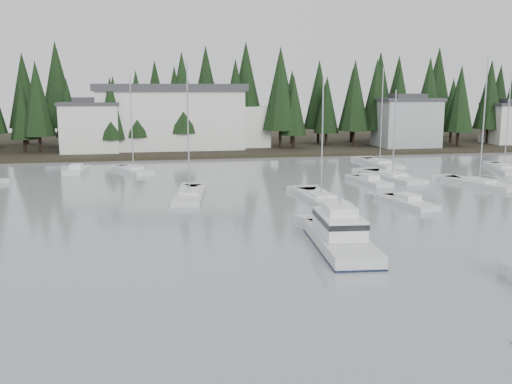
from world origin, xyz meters
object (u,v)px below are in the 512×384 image
(harbor_inn, at_px, (183,117))
(sailboat_8, at_px, (380,165))
(house_east_b, at_px, (512,122))
(sailboat_6, at_px, (504,170))
(house_east_a, at_px, (406,121))
(sailboat_7, at_px, (321,200))
(runabout_3, at_px, (77,171))
(sailboat_2, at_px, (479,185))
(cabin_cruiser_center, at_px, (340,238))
(runabout_4, at_px, (369,182))
(house_west, at_px, (91,126))
(runabout_1, at_px, (407,204))
(sailboat_5, at_px, (133,171))
(sailboat_4, at_px, (392,178))
(sailboat_3, at_px, (190,197))

(harbor_inn, bearing_deg, sailboat_8, -41.99)
(house_east_b, xyz_separation_m, sailboat_6, (-20.67, -29.24, -4.33))
(house_east_a, height_order, sailboat_7, sailboat_7)
(runabout_3, bearing_deg, sailboat_2, -106.29)
(cabin_cruiser_center, distance_m, sailboat_2, 31.70)
(house_east_a, height_order, runabout_3, house_east_a)
(house_east_a, height_order, cabin_cruiser_center, house_east_a)
(harbor_inn, height_order, runabout_4, harbor_inn)
(sailboat_2, bearing_deg, house_east_b, -55.57)
(house_west, xyz_separation_m, runabout_4, (33.99, -34.76, -4.52))
(cabin_cruiser_center, xyz_separation_m, sailboat_2, (23.51, 21.26, -0.58))
(sailboat_2, bearing_deg, sailboat_7, 86.30)
(sailboat_8, height_order, runabout_1, sailboat_8)
(harbor_inn, bearing_deg, sailboat_7, -77.27)
(harbor_inn, relative_size, sailboat_5, 2.26)
(house_west, relative_size, sailboat_8, 0.68)
(sailboat_7, relative_size, runabout_1, 1.70)
(sailboat_2, bearing_deg, sailboat_4, 32.12)
(runabout_3, bearing_deg, sailboat_3, -140.40)
(house_west, relative_size, cabin_cruiser_center, 0.90)
(sailboat_3, xyz_separation_m, runabout_1, (19.75, -7.44, 0.06))
(sailboat_5, height_order, sailboat_7, sailboat_5)
(house_east_b, distance_m, sailboat_5, 72.35)
(sailboat_8, bearing_deg, house_east_a, -35.58)
(house_east_b, bearing_deg, sailboat_4, -139.02)
(sailboat_4, xyz_separation_m, runabout_1, (-5.08, -14.97, 0.08))
(sailboat_3, bearing_deg, runabout_3, 42.25)
(sailboat_2, xyz_separation_m, runabout_4, (-11.53, 3.62, 0.05))
(runabout_4, bearing_deg, sailboat_7, 127.03)
(sailboat_6, height_order, runabout_3, sailboat_6)
(house_east_a, bearing_deg, house_west, 178.94)
(sailboat_8, height_order, runabout_4, sailboat_8)
(sailboat_6, bearing_deg, harbor_inn, 70.26)
(cabin_cruiser_center, distance_m, sailboat_5, 41.51)
(sailboat_7, bearing_deg, sailboat_6, -65.53)
(house_west, height_order, sailboat_3, sailboat_3)
(sailboat_3, relative_size, sailboat_4, 1.24)
(sailboat_5, xyz_separation_m, sailboat_7, (18.43, -22.51, -0.02))
(house_east_b, bearing_deg, sailboat_6, -125.26)
(cabin_cruiser_center, xyz_separation_m, runabout_1, (10.88, 12.64, -0.54))
(house_west, bearing_deg, runabout_4, -45.64)
(sailboat_3, xyz_separation_m, sailboat_5, (-5.97, 18.68, 0.01))
(house_east_a, distance_m, sailboat_3, 56.39)
(runabout_4, bearing_deg, sailboat_2, -116.26)
(sailboat_3, xyz_separation_m, runabout_3, (-13.19, 19.80, 0.06))
(house_east_b, bearing_deg, sailboat_2, -127.74)
(house_east_a, bearing_deg, sailboat_7, -123.82)
(runabout_3, bearing_deg, sailboat_6, -92.78)
(sailboat_5, relative_size, runabout_1, 1.82)
(harbor_inn, relative_size, runabout_4, 4.24)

